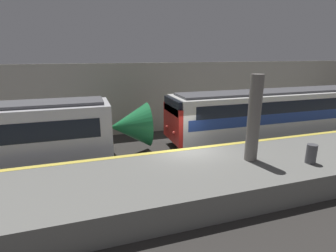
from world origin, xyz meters
The scene contains 6 objects.
ground_plane centered at (0.00, 0.00, 0.00)m, with size 120.00×120.00×0.00m, color #33302D.
platform centered at (0.00, -2.35, 0.56)m, with size 40.00×4.69×1.12m.
station_rear_barrier centered at (0.00, 7.03, 2.57)m, with size 50.00×0.15×5.13m.
support_pillar_near centered at (2.18, -2.29, 3.03)m, with size 0.56×0.56×3.84m.
train_boxy centered at (7.58, 2.76, 1.74)m, with size 15.18×2.99×3.39m.
trash_bin centered at (4.48, -3.42, 1.54)m, with size 0.44×0.44×0.85m.
Camera 1 is at (-4.80, -11.69, 5.80)m, focal length 28.00 mm.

